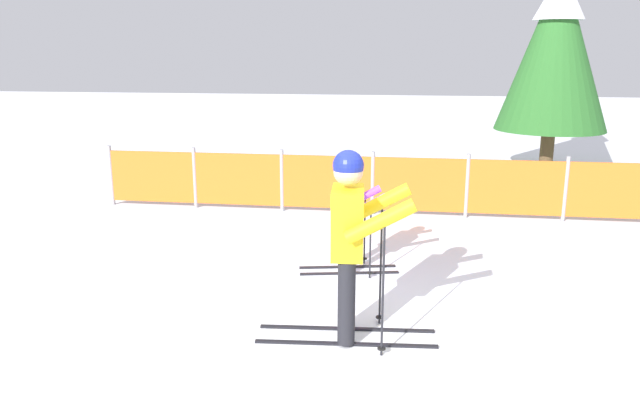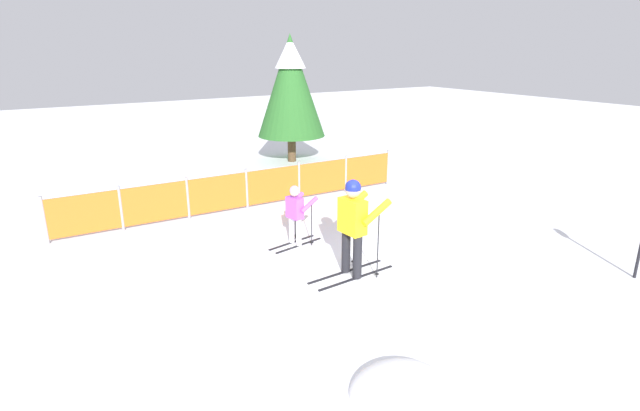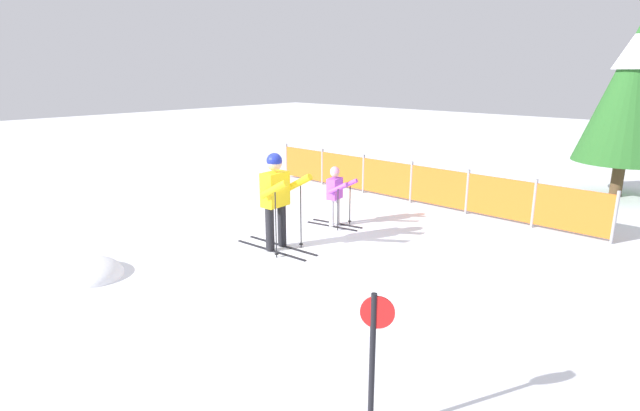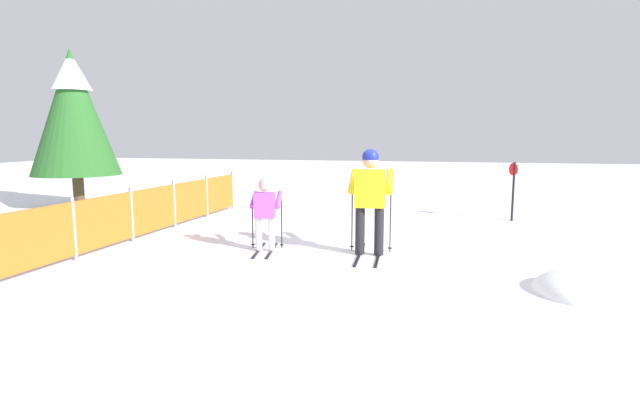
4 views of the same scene
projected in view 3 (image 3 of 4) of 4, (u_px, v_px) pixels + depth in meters
The scene contains 7 objects.
ground_plane at pixel (278, 256), 8.41m from camera, with size 60.00×60.00×0.00m, color white.
skier_adult at pixel (276, 193), 8.49m from camera, with size 1.62×0.75×1.69m.
skier_child at pixel (336, 191), 9.88m from camera, with size 1.16×0.57×1.21m.
safety_fence at pixel (411, 182), 11.71m from camera, with size 8.61×0.13×0.98m.
conifer_far at pixel (631, 91), 11.76m from camera, with size 2.23×2.23×4.13m.
trail_marker at pixel (374, 350), 4.06m from camera, with size 0.24×0.17×1.32m.
snow_mound at pixel (87, 274), 7.65m from camera, with size 1.21×1.03×0.49m, color white.
Camera 3 is at (5.87, -5.33, 3.02)m, focal length 28.00 mm.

